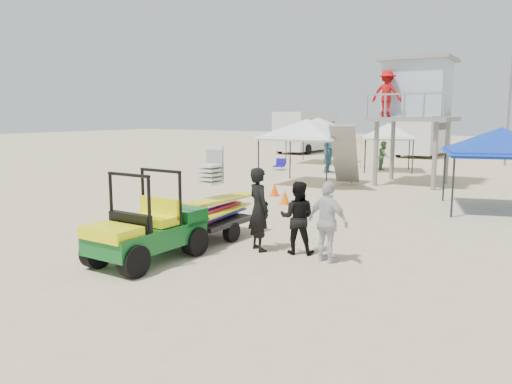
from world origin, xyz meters
The scene contains 20 objects.
ground centered at (0.00, 0.00, 0.00)m, with size 140.00×140.00×0.00m, color beige.
utility_cart centered at (-0.82, 0.77, 0.88)m, with size 1.31×2.48×1.88m.
surf_trailer centered at (-0.81, 3.11, 0.83)m, with size 1.26×2.31×2.04m.
man_left centered at (0.70, 2.81, 0.95)m, with size 0.69×0.45×1.90m, color black.
man_mid centered at (1.55, 3.06, 0.81)m, with size 0.79×0.61×1.62m, color black.
man_right centered at (2.40, 2.81, 0.86)m, with size 1.00×0.42×1.71m, color silver.
lifeguard_tower centered at (0.45, 15.67, 3.96)m, with size 3.40×3.40×5.32m.
canopy_blue centered at (4.59, 10.89, 2.52)m, with size 3.92×3.92×3.07m.
canopy_white_a centered at (-3.30, 12.99, 2.72)m, with size 3.44×3.44×3.27m.
canopy_white_b centered at (-7.15, 22.08, 2.71)m, with size 3.63×3.63×3.26m.
canopy_white_c centered at (-2.00, 20.10, 2.47)m, with size 3.29×3.29×3.02m.
umbrella_a centered at (-8.68, 21.28, 0.80)m, with size 1.73×1.77×1.59m, color red.
umbrella_b centered at (-3.85, 20.94, 0.94)m, with size 2.05×2.09×1.88m, color gold.
cone_near centered at (-1.70, 8.25, 0.25)m, with size 0.34×0.34×0.50m, color #FF6B08.
cone_far centered at (-2.89, 9.55, 0.25)m, with size 0.34×0.34×0.50m, color #FF5208.
beach_chair_a centered at (-7.21, 17.41, 0.31)m, with size 0.65×0.71×0.64m.
rv_far_left centered at (-12.00, 29.99, 1.80)m, with size 2.64×6.80×3.25m.
rv_mid_left centered at (-3.00, 31.49, 1.80)m, with size 2.65×6.50×3.25m.
light_pole_left centered at (3.00, 27.00, 4.00)m, with size 0.14×0.14×8.00m, color slate.
distant_beachgoers centered at (0.86, 18.24, 0.88)m, with size 16.64×13.86×1.86m.
Camera 1 is at (6.62, -6.50, 3.07)m, focal length 35.00 mm.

